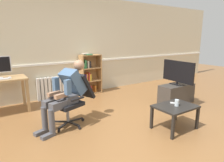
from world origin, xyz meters
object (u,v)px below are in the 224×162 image
(person_seated, at_px, (66,92))
(spare_remote, at_px, (175,103))
(office_chair, at_px, (74,96))
(coffee_table, at_px, (175,109))
(bookshelf, at_px, (89,75))
(tv_stand, at_px, (176,94))
(radiator, at_px, (51,88))
(tv_screen, at_px, (178,72))
(computer_mouse, at_px, (10,78))
(drinking_glass, at_px, (177,103))

(person_seated, relative_size, spare_remote, 7.94)
(office_chair, xyz_separation_m, coffee_table, (1.37, -1.24, -0.14))
(bookshelf, xyz_separation_m, tv_stand, (1.41, -1.95, -0.31))
(radiator, height_order, spare_remote, radiator)
(bookshelf, relative_size, coffee_table, 1.64)
(radiator, relative_size, tv_screen, 0.79)
(computer_mouse, bearing_deg, spare_remote, -45.17)
(office_chair, height_order, tv_stand, office_chair)
(tv_stand, relative_size, coffee_table, 1.29)
(computer_mouse, distance_m, coffee_table, 3.37)
(tv_stand, distance_m, tv_screen, 0.54)
(office_chair, height_order, spare_remote, office_chair)
(radiator, bearing_deg, computer_mouse, -152.73)
(coffee_table, xyz_separation_m, drinking_glass, (0.00, -0.02, 0.12))
(computer_mouse, height_order, tv_stand, computer_mouse)
(person_seated, bearing_deg, radiator, 153.27)
(office_chair, relative_size, tv_screen, 1.04)
(bookshelf, relative_size, person_seated, 0.98)
(tv_screen, bearing_deg, radiator, 53.76)
(coffee_table, bearing_deg, radiator, 113.68)
(drinking_glass, distance_m, spare_remote, 0.13)
(computer_mouse, distance_m, radiator, 1.21)
(radiator, distance_m, person_seated, 1.82)
(computer_mouse, distance_m, spare_remote, 3.36)
(spare_remote, bearing_deg, coffee_table, -165.10)
(office_chair, distance_m, person_seated, 0.22)
(person_seated, distance_m, tv_screen, 2.74)
(computer_mouse, height_order, office_chair, office_chair)
(bookshelf, xyz_separation_m, person_seated, (-1.31, -1.66, 0.10))
(computer_mouse, bearing_deg, coffee_table, -46.91)
(radiator, height_order, tv_screen, tv_screen)
(person_seated, height_order, spare_remote, person_seated)
(person_seated, bearing_deg, coffee_table, 33.38)
(radiator, distance_m, spare_remote, 3.19)
(computer_mouse, distance_m, bookshelf, 2.11)
(spare_remote, bearing_deg, computer_mouse, 103.60)
(bookshelf, relative_size, drinking_glass, 10.38)
(tv_screen, xyz_separation_m, drinking_glass, (-1.19, -0.93, -0.28))
(tv_screen, bearing_deg, drinking_glass, 131.27)
(spare_remote, bearing_deg, radiator, 84.14)
(office_chair, distance_m, coffee_table, 1.85)
(spare_remote, bearing_deg, tv_screen, 5.38)
(tv_stand, distance_m, coffee_table, 1.50)
(computer_mouse, height_order, spare_remote, computer_mouse)
(computer_mouse, relative_size, coffee_table, 0.14)
(coffee_table, xyz_separation_m, spare_remote, (0.07, 0.07, 0.07))
(radiator, xyz_separation_m, person_seated, (-0.24, -1.77, 0.35))
(computer_mouse, distance_m, office_chair, 1.53)
(drinking_glass, height_order, spare_remote, drinking_glass)
(radiator, height_order, drinking_glass, radiator)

